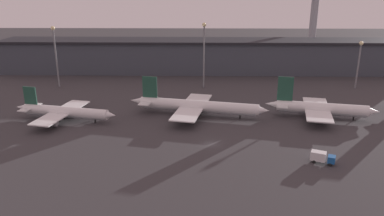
{
  "coord_description": "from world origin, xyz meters",
  "views": [
    {
      "loc": [
        -3.41,
        -99.57,
        43.9
      ],
      "look_at": [
        -5.58,
        14.88,
        6.0
      ],
      "focal_mm": 35.0,
      "sensor_mm": 36.0,
      "label": 1
    }
  ],
  "objects_px": {
    "airplane_2": "(197,106)",
    "airplane_3": "(320,109)",
    "control_tower": "(314,11)",
    "service_vehicle_1": "(322,157)",
    "airplane_1": "(64,112)"
  },
  "relations": [
    {
      "from": "service_vehicle_1",
      "to": "control_tower",
      "type": "bearing_deg",
      "value": 99.41
    },
    {
      "from": "service_vehicle_1",
      "to": "airplane_1",
      "type": "bearing_deg",
      "value": -177.77
    },
    {
      "from": "airplane_1",
      "to": "service_vehicle_1",
      "type": "bearing_deg",
      "value": -9.72
    },
    {
      "from": "airplane_1",
      "to": "airplane_3",
      "type": "height_order",
      "value": "airplane_3"
    },
    {
      "from": "airplane_1",
      "to": "control_tower",
      "type": "bearing_deg",
      "value": 57.0
    },
    {
      "from": "service_vehicle_1",
      "to": "control_tower",
      "type": "relative_size",
      "value": 0.13
    },
    {
      "from": "airplane_2",
      "to": "airplane_3",
      "type": "bearing_deg",
      "value": 9.64
    },
    {
      "from": "airplane_2",
      "to": "airplane_3",
      "type": "height_order",
      "value": "airplane_3"
    },
    {
      "from": "airplane_3",
      "to": "service_vehicle_1",
      "type": "height_order",
      "value": "airplane_3"
    },
    {
      "from": "airplane_2",
      "to": "control_tower",
      "type": "relative_size",
      "value": 0.99
    },
    {
      "from": "service_vehicle_1",
      "to": "control_tower",
      "type": "xyz_separation_m",
      "value": [
        37.71,
        145.79,
        26.93
      ]
    },
    {
      "from": "airplane_3",
      "to": "control_tower",
      "type": "bearing_deg",
      "value": 87.96
    },
    {
      "from": "airplane_1",
      "to": "service_vehicle_1",
      "type": "distance_m",
      "value": 83.13
    },
    {
      "from": "airplane_2",
      "to": "control_tower",
      "type": "distance_m",
      "value": 132.39
    },
    {
      "from": "airplane_3",
      "to": "service_vehicle_1",
      "type": "bearing_deg",
      "value": -94.08
    }
  ]
}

